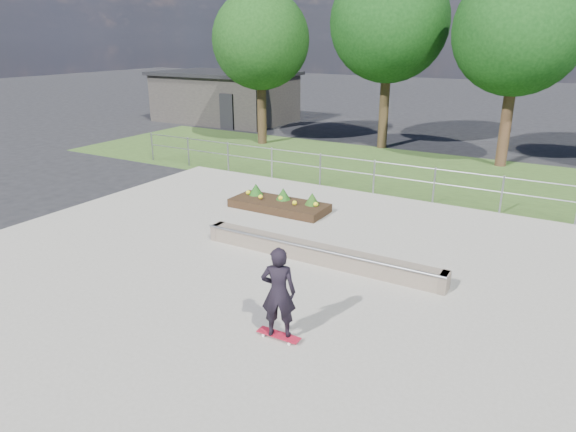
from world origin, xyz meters
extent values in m
plane|color=black|center=(0.00, 0.00, 0.00)|extent=(120.00, 120.00, 0.00)
cube|color=#314D1E|center=(0.00, 11.00, 0.01)|extent=(30.00, 8.00, 0.02)
cube|color=gray|center=(0.00, 0.00, 0.03)|extent=(15.00, 15.00, 0.06)
cylinder|color=gray|center=(-10.00, 7.50, 0.60)|extent=(0.06, 0.06, 1.20)
cylinder|color=gray|center=(-8.00, 7.50, 0.60)|extent=(0.06, 0.06, 1.20)
cylinder|color=gray|center=(-6.00, 7.50, 0.60)|extent=(0.06, 0.06, 1.20)
cylinder|color=#9A9CA2|center=(-4.00, 7.50, 0.60)|extent=(0.06, 0.06, 1.20)
cylinder|color=gray|center=(-2.00, 7.50, 0.60)|extent=(0.06, 0.06, 1.20)
cylinder|color=gray|center=(0.00, 7.50, 0.60)|extent=(0.06, 0.06, 1.20)
cylinder|color=gray|center=(2.00, 7.50, 0.60)|extent=(0.06, 0.06, 1.20)
cylinder|color=gray|center=(4.00, 7.50, 0.60)|extent=(0.06, 0.06, 1.20)
cylinder|color=#919398|center=(0.00, 7.50, 1.15)|extent=(20.00, 0.04, 0.04)
cylinder|color=#9A9EA3|center=(0.00, 7.50, 0.70)|extent=(20.00, 0.04, 0.04)
cube|color=#292724|center=(-14.00, 18.00, 1.40)|extent=(8.00, 5.00, 2.80)
cube|color=black|center=(-14.00, 18.00, 2.90)|extent=(8.40, 5.40, 0.20)
cube|color=black|center=(-12.00, 15.45, 1.00)|extent=(0.90, 0.10, 2.00)
cylinder|color=black|center=(-8.00, 13.00, 1.46)|extent=(0.44, 0.44, 2.93)
sphere|color=black|center=(-8.00, 13.00, 4.88)|extent=(4.55, 4.55, 4.55)
cylinder|color=black|center=(-2.50, 15.00, 1.69)|extent=(0.44, 0.44, 3.38)
sphere|color=black|center=(-2.50, 15.00, 5.62)|extent=(5.25, 5.25, 5.25)
cylinder|color=#382316|center=(3.00, 14.00, 1.57)|extent=(0.44, 0.44, 3.15)
sphere|color=black|center=(3.00, 14.00, 5.25)|extent=(4.90, 4.90, 4.90)
cube|color=brown|center=(0.93, 1.63, 0.26)|extent=(6.00, 0.40, 0.40)
cylinder|color=gray|center=(0.93, 1.43, 0.46)|extent=(6.00, 0.06, 0.06)
cube|color=brown|center=(-1.97, 1.63, 0.26)|extent=(0.15, 0.42, 0.40)
cube|color=brown|center=(3.83, 1.63, 0.26)|extent=(0.15, 0.42, 0.40)
cube|color=black|center=(-1.84, 4.46, 0.18)|extent=(3.00, 1.20, 0.25)
sphere|color=yellow|center=(-3.04, 4.56, 0.39)|extent=(0.14, 0.14, 0.14)
sphere|color=yellow|center=(-2.44, 4.36, 0.39)|extent=(0.14, 0.14, 0.14)
sphere|color=yellow|center=(-1.84, 4.56, 0.39)|extent=(0.14, 0.14, 0.14)
sphere|color=yellow|center=(-1.24, 4.36, 0.39)|extent=(0.14, 0.14, 0.14)
sphere|color=yellow|center=(-0.64, 4.56, 0.39)|extent=(0.14, 0.14, 0.14)
cone|color=#174614|center=(-2.84, 4.71, 0.49)|extent=(0.44, 0.44, 0.36)
cone|color=#194614|center=(-1.84, 4.71, 0.49)|extent=(0.44, 0.44, 0.36)
cone|color=#1D4313|center=(-0.84, 4.71, 0.49)|extent=(0.44, 0.44, 0.36)
cylinder|color=white|center=(1.56, -1.68, 0.09)|extent=(0.05, 0.03, 0.05)
cylinder|color=silver|center=(1.56, -1.50, 0.09)|extent=(0.05, 0.03, 0.05)
cylinder|color=white|center=(2.08, -1.68, 0.09)|extent=(0.05, 0.03, 0.05)
cylinder|color=white|center=(2.08, -1.50, 0.09)|extent=(0.05, 0.03, 0.05)
cylinder|color=#A0A0A5|center=(1.56, -1.59, 0.11)|extent=(0.02, 0.18, 0.02)
cylinder|color=#97979C|center=(2.08, -1.59, 0.11)|extent=(0.02, 0.18, 0.02)
cube|color=maroon|center=(1.82, -1.59, 0.13)|extent=(0.80, 0.21, 0.02)
imported|color=black|center=(1.82, -1.59, 0.96)|extent=(0.70, 0.59, 1.63)
camera|label=1|loc=(5.85, -8.18, 5.02)|focal=32.00mm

